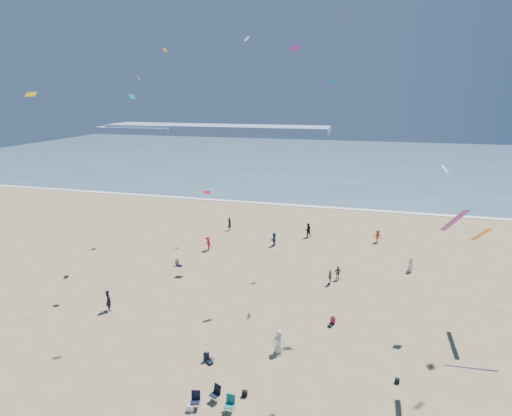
# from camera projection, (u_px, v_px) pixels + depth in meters

# --- Properties ---
(ground) EXTENTS (220.00, 220.00, 0.00)m
(ground) POSITION_uv_depth(u_px,v_px,m) (189.00, 407.00, 23.21)
(ground) COLOR tan
(ground) RESTS_ON ground
(ocean) EXTENTS (220.00, 100.00, 0.06)m
(ocean) POSITION_uv_depth(u_px,v_px,m) (326.00, 160.00, 111.70)
(ocean) COLOR #476B84
(ocean) RESTS_ON ground
(surf_line) EXTENTS (220.00, 1.20, 0.08)m
(surf_line) POSITION_uv_depth(u_px,v_px,m) (301.00, 206.00, 65.12)
(surf_line) COLOR white
(surf_line) RESTS_ON ground
(headland_far) EXTENTS (110.00, 20.00, 3.20)m
(headland_far) POSITION_uv_depth(u_px,v_px,m) (216.00, 128.00, 195.52)
(headland_far) COLOR #7A8EA8
(headland_far) RESTS_ON ground
(headland_near) EXTENTS (40.00, 14.00, 2.00)m
(headland_near) POSITION_uv_depth(u_px,v_px,m) (138.00, 129.00, 200.62)
(headland_near) COLOR #7A8EA8
(headland_near) RESTS_ON ground
(standing_flyers) EXTENTS (26.20, 37.00, 1.90)m
(standing_flyers) POSITION_uv_depth(u_px,v_px,m) (282.00, 282.00, 36.75)
(standing_flyers) COLOR black
(standing_flyers) RESTS_ON ground
(seated_group) EXTENTS (17.76, 25.51, 0.84)m
(seated_group) POSITION_uv_depth(u_px,v_px,m) (233.00, 356.00, 27.06)
(seated_group) COLOR silver
(seated_group) RESTS_ON ground
(chair_cluster) EXTENTS (2.67, 1.55, 1.00)m
(chair_cluster) POSITION_uv_depth(u_px,v_px,m) (213.00, 400.00, 23.06)
(chair_cluster) COLOR black
(chair_cluster) RESTS_ON ground
(white_tote) EXTENTS (0.35, 0.20, 0.40)m
(white_tote) POSITION_uv_depth(u_px,v_px,m) (190.00, 408.00, 22.84)
(white_tote) COLOR white
(white_tote) RESTS_ON ground
(black_backpack) EXTENTS (0.30, 0.22, 0.38)m
(black_backpack) POSITION_uv_depth(u_px,v_px,m) (245.00, 394.00, 23.98)
(black_backpack) COLOR black
(black_backpack) RESTS_ON ground
(navy_bag) EXTENTS (0.28, 0.18, 0.34)m
(navy_bag) POSITION_uv_depth(u_px,v_px,m) (397.00, 381.00, 25.09)
(navy_bag) COLOR black
(navy_bag) RESTS_ON ground
(kites_aloft) EXTENTS (37.78, 42.44, 28.89)m
(kites_aloft) POSITION_uv_depth(u_px,v_px,m) (364.00, 123.00, 28.29)
(kites_aloft) COLOR orange
(kites_aloft) RESTS_ON ground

